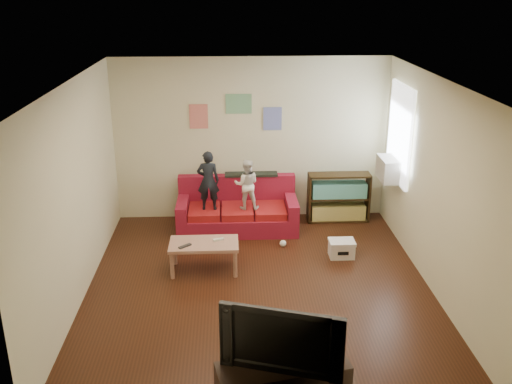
{
  "coord_description": "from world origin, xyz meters",
  "views": [
    {
      "loc": [
        -0.36,
        -6.62,
        3.78
      ],
      "look_at": [
        0.0,
        0.8,
        1.05
      ],
      "focal_mm": 40.0,
      "sensor_mm": 36.0,
      "label": 1
    }
  ],
  "objects_px": {
    "bookshelf": "(338,200)",
    "television": "(284,335)",
    "file_box": "(341,248)",
    "child_b": "(247,184)",
    "sofa": "(237,211)",
    "coffee_table": "(204,247)",
    "child_a": "(208,181)"
  },
  "relations": [
    {
      "from": "coffee_table",
      "to": "television",
      "type": "relative_size",
      "value": 0.84
    },
    {
      "from": "bookshelf",
      "to": "file_box",
      "type": "distance_m",
      "value": 1.4
    },
    {
      "from": "sofa",
      "to": "television",
      "type": "xyz_separation_m",
      "value": [
        0.35,
        -4.23,
        0.51
      ]
    },
    {
      "from": "child_b",
      "to": "coffee_table",
      "type": "relative_size",
      "value": 0.86
    },
    {
      "from": "child_a",
      "to": "coffee_table",
      "type": "bearing_deg",
      "value": 90.0
    },
    {
      "from": "child_a",
      "to": "file_box",
      "type": "height_order",
      "value": "child_a"
    },
    {
      "from": "file_box",
      "to": "child_a",
      "type": "bearing_deg",
      "value": 153.71
    },
    {
      "from": "child_a",
      "to": "child_b",
      "type": "height_order",
      "value": "child_a"
    },
    {
      "from": "sofa",
      "to": "television",
      "type": "distance_m",
      "value": 4.27
    },
    {
      "from": "child_b",
      "to": "bookshelf",
      "type": "bearing_deg",
      "value": -162.71
    },
    {
      "from": "coffee_table",
      "to": "television",
      "type": "xyz_separation_m",
      "value": [
        0.84,
        -2.76,
        0.42
      ]
    },
    {
      "from": "sofa",
      "to": "bookshelf",
      "type": "height_order",
      "value": "sofa"
    },
    {
      "from": "bookshelf",
      "to": "television",
      "type": "xyz_separation_m",
      "value": [
        -1.35,
        -4.47,
        0.42
      ]
    },
    {
      "from": "bookshelf",
      "to": "coffee_table",
      "type": "bearing_deg",
      "value": -142.07
    },
    {
      "from": "file_box",
      "to": "television",
      "type": "height_order",
      "value": "television"
    },
    {
      "from": "child_b",
      "to": "file_box",
      "type": "relative_size",
      "value": 2.18
    },
    {
      "from": "child_b",
      "to": "coffee_table",
      "type": "bearing_deg",
      "value": 66.62
    },
    {
      "from": "coffee_table",
      "to": "bookshelf",
      "type": "xyz_separation_m",
      "value": [
        2.18,
        1.7,
        0.0
      ]
    },
    {
      "from": "television",
      "to": "file_box",
      "type": "bearing_deg",
      "value": 87.06
    },
    {
      "from": "sofa",
      "to": "television",
      "type": "relative_size",
      "value": 1.69
    },
    {
      "from": "coffee_table",
      "to": "television",
      "type": "bearing_deg",
      "value": -73.15
    },
    {
      "from": "coffee_table",
      "to": "child_a",
      "type": "bearing_deg",
      "value": 88.53
    },
    {
      "from": "sofa",
      "to": "bookshelf",
      "type": "bearing_deg",
      "value": 8.02
    },
    {
      "from": "coffee_table",
      "to": "television",
      "type": "distance_m",
      "value": 2.92
    },
    {
      "from": "sofa",
      "to": "child_b",
      "type": "distance_m",
      "value": 0.57
    },
    {
      "from": "child_a",
      "to": "bookshelf",
      "type": "distance_m",
      "value": 2.25
    },
    {
      "from": "child_b",
      "to": "television",
      "type": "distance_m",
      "value": 4.07
    },
    {
      "from": "child_b",
      "to": "file_box",
      "type": "height_order",
      "value": "child_b"
    },
    {
      "from": "coffee_table",
      "to": "bookshelf",
      "type": "height_order",
      "value": "bookshelf"
    },
    {
      "from": "child_a",
      "to": "child_b",
      "type": "relative_size",
      "value": 1.18
    },
    {
      "from": "file_box",
      "to": "television",
      "type": "relative_size",
      "value": 0.33
    },
    {
      "from": "sofa",
      "to": "bookshelf",
      "type": "relative_size",
      "value": 1.87
    }
  ]
}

